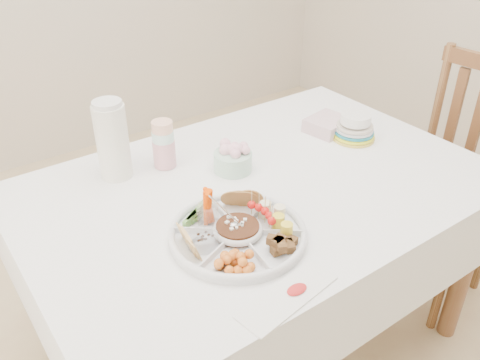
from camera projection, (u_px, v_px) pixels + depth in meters
floor at (256, 340)px, 2.07m from camera, size 4.00×4.00×0.00m
dining_table at (257, 270)px, 1.87m from camera, size 1.52×1.02×0.76m
chair at (441, 189)px, 2.07m from camera, size 0.47×0.47×1.04m
party_tray at (238, 232)px, 1.41m from camera, size 0.49×0.49×0.04m
bean_dip at (238, 230)px, 1.40m from camera, size 0.16×0.16×0.04m
tortillas at (240, 199)px, 1.51m from camera, size 0.13×0.13×0.06m
carrot_cucumber at (199, 205)px, 1.45m from camera, size 0.16×0.16×0.11m
pita_raisins at (194, 239)px, 1.35m from camera, size 0.15×0.15×0.06m
cherries at (235, 259)px, 1.29m from camera, size 0.15×0.15×0.05m
granola_chunks at (279, 244)px, 1.34m from camera, size 0.14×0.14×0.05m
banana_tomato at (278, 209)px, 1.44m from camera, size 0.14×0.14×0.09m
cup_stack at (163, 138)px, 1.71m from camera, size 0.10×0.10×0.21m
thermos at (112, 139)px, 1.64m from camera, size 0.11×0.11×0.27m
flower_bowl at (233, 157)px, 1.71m from camera, size 0.17×0.17×0.10m
napkin_stack at (328, 125)px, 1.98m from camera, size 0.18×0.16×0.05m
plate_stack at (355, 127)px, 1.91m from camera, size 0.20×0.20×0.10m
placemat at (287, 296)px, 1.23m from camera, size 0.29×0.14×0.01m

